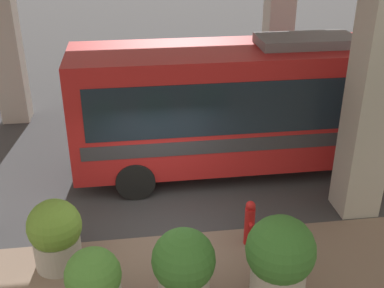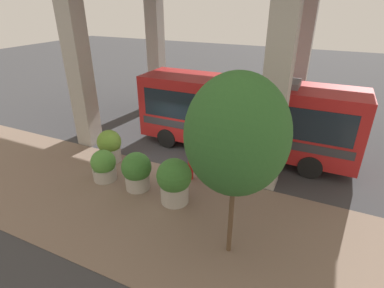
{
  "view_description": "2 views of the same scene",
  "coord_description": "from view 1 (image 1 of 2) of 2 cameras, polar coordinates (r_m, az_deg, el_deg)",
  "views": [
    {
      "loc": [
        -8.87,
        0.69,
        6.67
      ],
      "look_at": [
        1.24,
        -0.71,
        1.67
      ],
      "focal_mm": 45.0,
      "sensor_mm": 36.0,
      "label": 1
    },
    {
      "loc": [
        -10.23,
        -6.31,
        6.86
      ],
      "look_at": [
        -0.78,
        -1.9,
        1.79
      ],
      "focal_mm": 28.0,
      "sensor_mm": 36.0,
      "label": 2
    }
  ],
  "objects": [
    {
      "name": "ground_plane",
      "position": [
        11.12,
        -2.79,
        -10.81
      ],
      "size": [
        80.0,
        80.0,
        0.0
      ],
      "primitive_type": "plane",
      "color": "#38383A",
      "rests_on": "ground"
    },
    {
      "name": "bus",
      "position": [
        13.14,
        8.56,
        5.08
      ],
      "size": [
        2.6,
        10.19,
        3.74
      ],
      "color": "#B21E1E",
      "rests_on": "ground"
    },
    {
      "name": "fire_hydrant",
      "position": [
        10.62,
        6.84,
        -9.27
      ],
      "size": [
        0.46,
        0.22,
        1.1
      ],
      "color": "#B21919",
      "rests_on": "ground"
    },
    {
      "name": "planter_front",
      "position": [
        9.12,
        -11.54,
        -15.84
      ],
      "size": [
        1.02,
        1.02,
        1.34
      ],
      "color": "#ADA89E",
      "rests_on": "ground"
    },
    {
      "name": "planter_middle",
      "position": [
        10.23,
        -15.86,
        -10.24
      ],
      "size": [
        1.09,
        1.09,
        1.53
      ],
      "color": "#ADA89E",
      "rests_on": "ground"
    },
    {
      "name": "planter_back",
      "position": [
        9.04,
        -0.99,
        -14.4
      ],
      "size": [
        1.17,
        1.17,
        1.56
      ],
      "color": "#ADA89E",
      "rests_on": "ground"
    },
    {
      "name": "planter_extra",
      "position": [
        9.17,
        10.36,
        -13.26
      ],
      "size": [
        1.29,
        1.29,
        1.77
      ],
      "color": "#ADA89E",
      "rests_on": "ground"
    }
  ]
}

